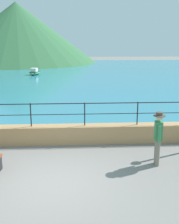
# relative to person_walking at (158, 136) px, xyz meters

# --- Properties ---
(ground_plane) EXTENTS (120.00, 120.00, 0.00)m
(ground_plane) POSITION_rel_person_walking_xyz_m (-3.25, -1.06, -0.98)
(ground_plane) COLOR slate
(promenade_wall) EXTENTS (20.00, 0.56, 0.70)m
(promenade_wall) POSITION_rel_person_walking_xyz_m (-3.25, 2.14, -0.63)
(promenade_wall) COLOR tan
(promenade_wall) RESTS_ON ground
(railing) EXTENTS (18.44, 0.04, 0.90)m
(railing) POSITION_rel_person_walking_xyz_m (-3.25, 2.14, 0.35)
(railing) COLOR black
(railing) RESTS_ON promenade_wall
(lake_water) EXTENTS (64.00, 44.32, 0.06)m
(lake_water) POSITION_rel_person_walking_xyz_m (-3.25, 24.78, -0.95)
(lake_water) COLOR teal
(lake_water) RESTS_ON ground
(hill_main) EXTENTS (27.21, 27.21, 10.16)m
(hill_main) POSITION_rel_person_walking_xyz_m (-12.27, 42.55, 4.10)
(hill_main) COLOR #33663D
(hill_main) RESTS_ON ground
(person_walking) EXTENTS (0.38, 0.56, 1.75)m
(person_walking) POSITION_rel_person_walking_xyz_m (0.00, 0.00, 0.00)
(person_walking) COLOR slate
(person_walking) RESTS_ON ground
(boat_0) EXTENTS (1.31, 2.43, 0.76)m
(boat_0) POSITION_rel_person_walking_xyz_m (-7.04, 23.99, -0.65)
(boat_0) COLOR #338C59
(boat_0) RESTS_ON lake_water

